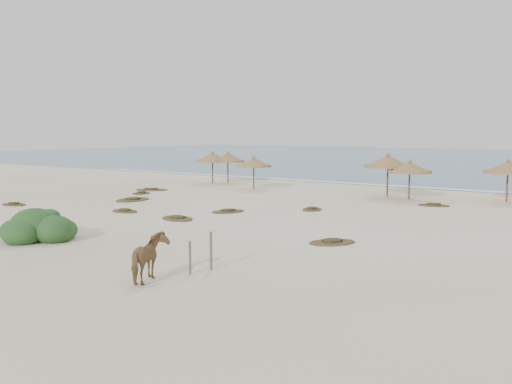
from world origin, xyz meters
TOP-DOWN VIEW (x-y plane):
  - ground at (0.00, 0.00)m, footprint 160.00×160.00m
  - foam_line at (0.00, 26.00)m, footprint 70.00×0.60m
  - palapa_0 at (-13.03, 19.38)m, footprint 3.07×3.07m
  - palapa_1 at (-12.00, 20.19)m, footprint 3.57×3.57m
  - palapa_2 at (-7.22, 17.43)m, footprint 3.23×3.23m
  - palapa_3 at (3.18, 18.67)m, footprint 3.64×3.64m
  - palapa_4 at (5.01, 17.90)m, footprint 3.76×3.76m
  - palapa_5 at (10.46, 20.34)m, footprint 3.41×3.41m
  - horse at (6.37, -6.33)m, footprint 1.41×1.84m
  - fence_post_near at (6.77, -4.99)m, footprint 0.08×0.08m
  - fence_post_far at (6.92, -4.17)m, footprint 0.12×0.12m
  - bush at (-2.21, -4.51)m, footprint 3.38×2.98m
  - scrub_0 at (-13.19, 1.10)m, footprint 1.82×1.20m
  - scrub_1 at (-9.22, 6.95)m, footprint 2.40×3.12m
  - scrub_2 at (-5.58, 3.13)m, footprint 1.93×1.40m
  - scrub_3 at (-0.87, 6.37)m, footprint 1.79×2.29m
  - scrub_4 at (7.97, 2.00)m, footprint 2.16×2.38m
  - scrub_6 at (-12.84, 12.03)m, footprint 2.94×2.56m
  - scrub_7 at (2.46, 9.79)m, footprint 1.55×1.92m
  - scrub_8 at (-11.64, 9.91)m, footprint 1.76×2.08m
  - scrub_9 at (-1.35, 2.89)m, footprint 2.54×2.13m
  - scrub_10 at (7.44, 15.62)m, footprint 2.12×1.68m
  - scrub_11 at (-6.78, -1.86)m, footprint 2.41×1.77m

SIDE VIEW (x-z plane):
  - ground at x=0.00m, z-range 0.00..0.00m
  - foam_line at x=0.00m, z-range 0.00..0.01m
  - scrub_0 at x=-13.19m, z-range -0.03..0.13m
  - scrub_1 at x=-9.22m, z-range -0.03..0.13m
  - scrub_2 at x=-5.58m, z-range -0.03..0.13m
  - scrub_3 at x=-0.87m, z-range -0.03..0.13m
  - scrub_6 at x=-12.84m, z-range -0.03..0.13m
  - scrub_8 at x=-11.64m, z-range -0.03..0.13m
  - scrub_9 at x=-1.35m, z-range -0.03..0.13m
  - scrub_10 at x=7.44m, z-range -0.03..0.13m
  - scrub_4 at x=7.97m, z-range -0.03..0.13m
  - scrub_7 at x=2.46m, z-range -0.03..0.13m
  - scrub_11 at x=-6.78m, z-range -0.03..0.13m
  - bush at x=-2.21m, z-range -0.26..1.25m
  - fence_post_near at x=6.77m, z-range 0.00..1.05m
  - fence_post_far at x=6.92m, z-range 0.00..1.25m
  - horse at x=6.37m, z-range 0.00..1.41m
  - palapa_2 at x=-7.22m, z-range 0.72..3.31m
  - palapa_4 at x=5.01m, z-range 0.73..3.39m
  - palapa_1 at x=-12.00m, z-range 0.75..3.49m
  - palapa_5 at x=10.46m, z-range 0.76..3.51m
  - palapa_0 at x=-13.03m, z-range 0.76..3.54m
  - palapa_3 at x=3.18m, z-range 0.83..3.85m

